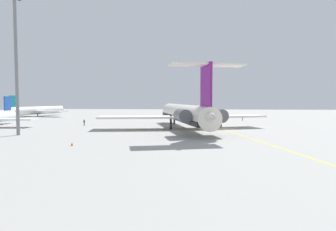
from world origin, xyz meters
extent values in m
plane|color=#9E9E99|center=(0.00, 0.00, 0.00)|extent=(281.75, 281.75, 0.00)
cylinder|color=silver|center=(-0.08, 10.49, 3.73)|extent=(41.74, 15.06, 4.48)
cone|color=silver|center=(20.22, 15.86, 3.73)|extent=(5.61, 5.35, 4.30)
cone|color=silver|center=(-20.37, 5.12, 4.14)|extent=(7.29, 5.35, 3.81)
cube|color=black|center=(-0.08, 10.49, 2.72)|extent=(40.86, 14.91, 0.99)
cube|color=silver|center=(-2.13, 21.91, 2.95)|extent=(9.77, 19.51, 0.45)
cube|color=silver|center=(3.78, -0.46, 2.95)|extent=(13.17, 19.93, 0.45)
cylinder|color=#515156|center=(-14.98, 10.28, 4.07)|extent=(6.08, 3.94, 2.60)
cube|color=silver|center=(-14.78, 9.52, 4.07)|extent=(3.61, 2.24, 0.54)
cylinder|color=#515156|center=(-13.14, 3.31, 4.07)|extent=(6.08, 3.94, 2.60)
cube|color=silver|center=(-13.34, 4.06, 4.07)|extent=(3.61, 2.24, 0.54)
cube|color=#7A197F|center=(-17.67, 5.84, 9.94)|extent=(5.98, 1.98, 7.93)
cube|color=silver|center=(-19.04, 9.19, 13.59)|extent=(5.73, 7.39, 0.31)
cube|color=silver|center=(-17.20, 2.25, 13.59)|extent=(5.73, 7.39, 0.31)
cylinder|color=black|center=(12.33, 13.77, 1.70)|extent=(0.49, 0.49, 3.40)
cylinder|color=black|center=(-2.35, 13.60, 1.70)|extent=(0.49, 0.49, 3.40)
cylinder|color=black|center=(-0.51, 6.67, 1.70)|extent=(0.49, 0.49, 3.40)
cube|color=white|center=(-0.15, 55.33, 2.09)|extent=(5.36, 12.15, 0.37)
cube|color=#19429E|center=(10.28, 63.58, 6.07)|extent=(3.40, 0.55, 4.23)
cylinder|color=silver|center=(47.70, 75.16, 2.57)|extent=(27.59, 11.45, 3.33)
cone|color=silver|center=(61.00, 71.03, 2.57)|extent=(3.54, 3.83, 3.16)
cube|color=silver|center=(50.08, 82.83, 2.24)|extent=(8.40, 13.58, 0.40)
cube|color=silver|center=(45.32, 67.50, 2.24)|extent=(8.40, 13.58, 0.40)
cube|color=teal|center=(36.42, 78.67, 6.51)|extent=(3.57, 1.40, 4.54)
cylinder|color=black|center=(47.70, 75.16, 1.12)|extent=(0.40, 0.40, 2.24)
cylinder|color=black|center=(5.22, 38.16, 0.43)|extent=(0.11, 0.11, 0.85)
cylinder|color=black|center=(5.34, 38.07, 0.43)|extent=(0.11, 0.11, 0.85)
cylinder|color=#262628|center=(5.28, 38.12, 1.19)|extent=(0.29, 0.29, 0.67)
sphere|color=brown|center=(5.28, 38.12, 1.66)|extent=(0.27, 0.27, 0.27)
cylinder|color=#262628|center=(5.12, 38.23, 1.22)|extent=(0.08, 0.08, 0.57)
cylinder|color=#262628|center=(5.43, 38.01, 1.22)|extent=(0.08, 0.08, 0.57)
cylinder|color=black|center=(29.21, -8.41, 0.43)|extent=(0.11, 0.11, 0.86)
cylinder|color=black|center=(29.16, -8.56, 0.43)|extent=(0.11, 0.11, 0.86)
cylinder|color=#191E4C|center=(29.18, -8.49, 1.21)|extent=(0.29, 0.29, 0.68)
sphere|color=#DBB28E|center=(29.18, -8.49, 1.68)|extent=(0.27, 0.27, 0.27)
cylinder|color=#191E4C|center=(29.24, -8.30, 1.24)|extent=(0.08, 0.08, 0.58)
cylinder|color=#191E4C|center=(29.13, -8.67, 1.24)|extent=(0.08, 0.08, 0.58)
cone|color=#EA590F|center=(26.47, 0.98, 0.28)|extent=(0.40, 0.40, 0.55)
cone|color=#EA590F|center=(-28.29, 27.10, 0.28)|extent=(0.40, 0.40, 0.55)
cube|color=gold|center=(-0.08, 1.16, 0.00)|extent=(103.73, 22.86, 0.01)
cylinder|color=slate|center=(-16.03, 43.70, 13.76)|extent=(0.70, 0.70, 27.53)
camera|label=1|loc=(-72.27, 7.99, 7.28)|focal=31.25mm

